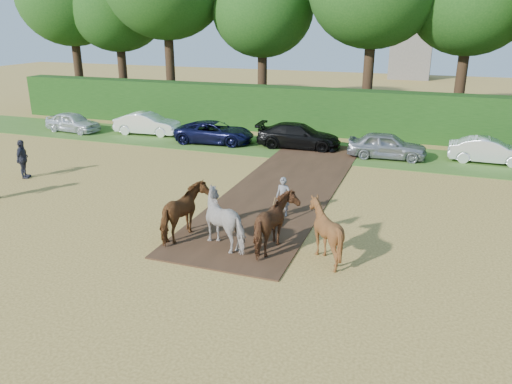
{
  "coord_description": "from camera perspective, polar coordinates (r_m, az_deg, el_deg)",
  "views": [
    {
      "loc": [
        7.48,
        -13.91,
        7.31
      ],
      "look_at": [
        1.78,
        2.08,
        1.4
      ],
      "focal_mm": 35.0,
      "sensor_mm": 36.0,
      "label": 1
    }
  ],
  "objects": [
    {
      "name": "plough_team",
      "position": [
        16.59,
        -0.35,
        -3.36
      ],
      "size": [
        6.31,
        4.47,
        1.91
      ],
      "color": "brown",
      "rests_on": "ground"
    },
    {
      "name": "parked_cars",
      "position": [
        29.58,
        5.86,
        6.17
      ],
      "size": [
        35.74,
        3.4,
        1.45
      ],
      "color": "silver",
      "rests_on": "ground"
    },
    {
      "name": "grass_verge",
      "position": [
        29.8,
        4.51,
        4.97
      ],
      "size": [
        50.0,
        5.0,
        0.03
      ],
      "primitive_type": "cube",
      "color": "#38601E",
      "rests_on": "ground"
    },
    {
      "name": "ground",
      "position": [
        17.4,
        -7.88,
        -5.84
      ],
      "size": [
        120.0,
        120.0,
        0.0
      ],
      "primitive_type": "plane",
      "color": "gold",
      "rests_on": "ground"
    },
    {
      "name": "earth_strip",
      "position": [
        22.93,
        3.48,
        0.64
      ],
      "size": [
        4.5,
        17.0,
        0.05
      ],
      "primitive_type": "cube",
      "color": "#472D1C",
      "rests_on": "ground"
    },
    {
      "name": "hedgerow",
      "position": [
        33.76,
        6.62,
        9.16
      ],
      "size": [
        46.0,
        1.6,
        3.0
      ],
      "primitive_type": "cube",
      "color": "#14380F",
      "rests_on": "ground"
    },
    {
      "name": "spectator_far",
      "position": [
        26.44,
        -25.12,
        3.41
      ],
      "size": [
        0.83,
        1.19,
        1.88
      ],
      "primitive_type": "imported",
      "rotation": [
        0.0,
        0.0,
        1.95
      ],
      "color": "#282A36",
      "rests_on": "ground"
    }
  ]
}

